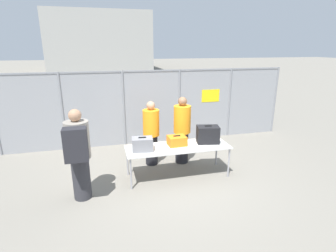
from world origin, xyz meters
TOP-DOWN VIEW (x-y plane):
  - ground_plane at (0.00, 0.00)m, footprint 120.00×120.00m
  - fence_section at (0.01, 2.47)m, footprint 8.69×0.07m
  - inspection_table at (0.11, 0.07)m, footprint 2.36×0.79m
  - suitcase_grey at (-0.70, 0.03)m, footprint 0.47×0.35m
  - suitcase_orange at (0.12, 0.17)m, footprint 0.42×0.34m
  - suitcase_black at (0.86, 0.14)m, footprint 0.56×0.42m
  - traveler_hooded at (-1.98, -0.41)m, footprint 0.45×0.70m
  - security_worker_near at (0.43, 0.78)m, footprint 0.43×0.43m
  - security_worker_far at (-0.35, 0.87)m, footprint 0.41×0.41m
  - utility_trailer at (1.02, 4.12)m, footprint 4.13×2.13m
  - distant_hangar at (-1.20, 32.09)m, footprint 11.95×12.12m

SIDE VIEW (x-z plane):
  - ground_plane at x=0.00m, z-range 0.00..0.00m
  - utility_trailer at x=1.02m, z-range 0.07..0.75m
  - inspection_table at x=0.11m, z-range 0.32..1.06m
  - suitcase_orange at x=0.12m, z-range 0.72..0.96m
  - security_worker_far at x=-0.35m, z-range 0.03..1.67m
  - suitcase_grey at x=-0.70m, z-range 0.72..1.04m
  - security_worker_near at x=0.43m, z-range 0.03..1.76m
  - suitcase_black at x=0.86m, z-range 0.72..1.14m
  - traveler_hooded at x=-1.98m, z-range 0.09..1.91m
  - fence_section at x=0.01m, z-range 0.05..2.30m
  - distant_hangar at x=-1.20m, z-range 0.00..6.87m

